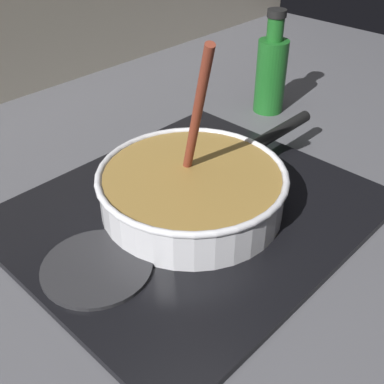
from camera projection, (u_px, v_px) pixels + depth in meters
name	position (u px, v px, depth m)	size (l,w,h in m)	color
ground	(235.00, 297.00, 0.68)	(2.40, 1.60, 0.04)	#4C4C51
hob_plate	(192.00, 212.00, 0.79)	(0.56, 0.48, 0.01)	black
burner_ring	(192.00, 207.00, 0.79)	(0.19, 0.19, 0.01)	#592D0C
spare_burner	(97.00, 267.00, 0.67)	(0.16, 0.16, 0.01)	#262628
cooking_pan	(193.00, 189.00, 0.77)	(0.47, 0.30, 0.29)	silver
oil_bottle	(271.00, 71.00, 1.07)	(0.07, 0.07, 0.23)	#19591E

